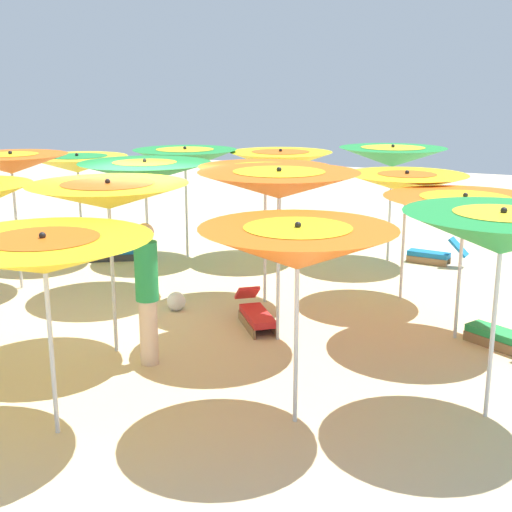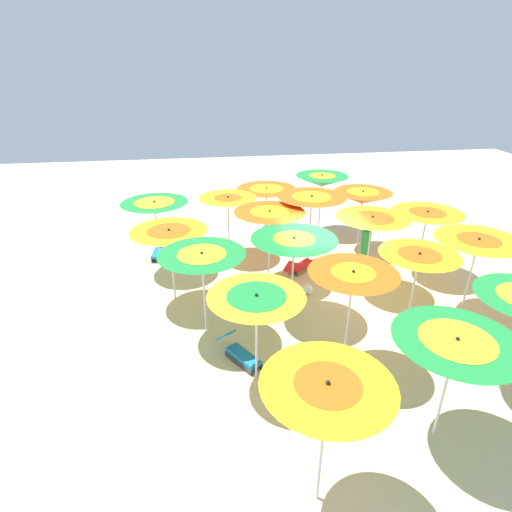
# 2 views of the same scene
# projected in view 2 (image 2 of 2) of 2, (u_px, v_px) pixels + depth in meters

# --- Properties ---
(ground) EXTENTS (40.15, 40.15, 0.04)m
(ground) POSITION_uv_depth(u_px,v_px,m) (322.00, 300.00, 12.37)
(ground) COLOR beige
(beach_umbrella_1) EXTENTS (2.26, 2.26, 2.26)m
(beach_umbrella_1) POSITION_uv_depth(u_px,v_px,m) (477.00, 247.00, 10.96)
(beach_umbrella_1) COLOR silver
(beach_umbrella_1) RESTS_ON ground
(beach_umbrella_2) EXTENTS (2.19, 2.19, 2.19)m
(beach_umbrella_2) POSITION_uv_depth(u_px,v_px,m) (427.00, 217.00, 13.09)
(beach_umbrella_2) COLOR silver
(beach_umbrella_2) RESTS_ON ground
(beach_umbrella_3) EXTENTS (2.07, 2.07, 2.24)m
(beach_umbrella_3) POSITION_uv_depth(u_px,v_px,m) (363.00, 197.00, 14.92)
(beach_umbrella_3) COLOR silver
(beach_umbrella_3) RESTS_ON ground
(beach_umbrella_4) EXTENTS (2.08, 2.08, 2.37)m
(beach_umbrella_4) POSITION_uv_depth(u_px,v_px,m) (322.00, 181.00, 16.45)
(beach_umbrella_4) COLOR silver
(beach_umbrella_4) RESTS_ON ground
(beach_umbrella_6) EXTENTS (1.95, 1.95, 2.29)m
(beach_umbrella_6) POSITION_uv_depth(u_px,v_px,m) (418.00, 262.00, 10.08)
(beach_umbrella_6) COLOR silver
(beach_umbrella_6) RESTS_ON ground
(beach_umbrella_7) EXTENTS (2.12, 2.12, 2.40)m
(beach_umbrella_7) POSITION_uv_depth(u_px,v_px,m) (372.00, 223.00, 12.05)
(beach_umbrella_7) COLOR silver
(beach_umbrella_7) RESTS_ON ground
(beach_umbrella_8) EXTENTS (2.24, 2.24, 2.50)m
(beach_umbrella_8) POSITION_uv_depth(u_px,v_px,m) (311.00, 202.00, 13.53)
(beach_umbrella_8) COLOR silver
(beach_umbrella_8) RESTS_ON ground
(beach_umbrella_9) EXTENTS (2.26, 2.26, 2.14)m
(beach_umbrella_9) POSITION_uv_depth(u_px,v_px,m) (266.00, 193.00, 15.63)
(beach_umbrella_9) COLOR silver
(beach_umbrella_9) RESTS_ON ground
(beach_umbrella_10) EXTENTS (2.17, 2.17, 2.28)m
(beach_umbrella_10) POSITION_uv_depth(u_px,v_px,m) (455.00, 349.00, 7.06)
(beach_umbrella_10) COLOR silver
(beach_umbrella_10) RESTS_ON ground
(beach_umbrella_11) EXTENTS (1.94, 1.94, 2.47)m
(beach_umbrella_11) POSITION_uv_depth(u_px,v_px,m) (353.00, 279.00, 8.83)
(beach_umbrella_11) COLOR silver
(beach_umbrella_11) RESTS_ON ground
(beach_umbrella_12) EXTENTS (2.26, 2.26, 2.36)m
(beach_umbrella_12) POSITION_uv_depth(u_px,v_px,m) (294.00, 244.00, 10.77)
(beach_umbrella_12) COLOR silver
(beach_umbrella_12) RESTS_ON ground
(beach_umbrella_13) EXTENTS (2.18, 2.18, 2.36)m
(beach_umbrella_13) POSITION_uv_depth(u_px,v_px,m) (269.00, 218.00, 12.63)
(beach_umbrella_13) COLOR silver
(beach_umbrella_13) RESTS_ON ground
(beach_umbrella_14) EXTENTS (2.01, 2.01, 2.21)m
(beach_umbrella_14) POSITION_uv_depth(u_px,v_px,m) (228.00, 202.00, 14.38)
(beach_umbrella_14) COLOR silver
(beach_umbrella_14) RESTS_ON ground
(beach_umbrella_15) EXTENTS (1.93, 1.93, 2.49)m
(beach_umbrella_15) POSITION_uv_depth(u_px,v_px,m) (327.00, 393.00, 5.80)
(beach_umbrella_15) COLOR silver
(beach_umbrella_15) RESTS_ON ground
(beach_umbrella_16) EXTENTS (2.03, 2.03, 2.22)m
(beach_umbrella_16) POSITION_uv_depth(u_px,v_px,m) (256.00, 303.00, 8.44)
(beach_umbrella_16) COLOR silver
(beach_umbrella_16) RESTS_ON ground
(beach_umbrella_17) EXTENTS (2.13, 2.13, 2.34)m
(beach_umbrella_17) POSITION_uv_depth(u_px,v_px,m) (202.00, 261.00, 9.97)
(beach_umbrella_17) COLOR silver
(beach_umbrella_17) RESTS_ON ground
(beach_umbrella_18) EXTENTS (2.14, 2.14, 2.29)m
(beach_umbrella_18) POSITION_uv_depth(u_px,v_px,m) (169.00, 237.00, 11.46)
(beach_umbrella_18) COLOR silver
(beach_umbrella_18) RESTS_ON ground
(beach_umbrella_19) EXTENTS (2.14, 2.14, 2.41)m
(beach_umbrella_19) POSITION_uv_depth(u_px,v_px,m) (155.00, 208.00, 13.30)
(beach_umbrella_19) COLOR silver
(beach_umbrella_19) RESTS_ON ground
(lounger_0) EXTENTS (1.24, 1.09, 0.50)m
(lounger_0) POSITION_uv_depth(u_px,v_px,m) (300.00, 266.00, 13.91)
(lounger_0) COLOR olive
(lounger_0) RESTS_ON ground
(lounger_1) EXTENTS (0.93, 1.29, 0.55)m
(lounger_1) POSITION_uv_depth(u_px,v_px,m) (267.00, 228.00, 17.02)
(lounger_1) COLOR olive
(lounger_1) RESTS_ON ground
(lounger_2) EXTENTS (0.45, 1.23, 0.59)m
(lounger_2) POSITION_uv_depth(u_px,v_px,m) (158.00, 251.00, 14.94)
(lounger_2) COLOR olive
(lounger_2) RESTS_ON ground
(lounger_3) EXTENTS (1.03, 1.33, 0.61)m
(lounger_3) POSITION_uv_depth(u_px,v_px,m) (240.00, 353.00, 9.78)
(lounger_3) COLOR #333338
(lounger_3) RESTS_ON ground
(beachgoer_0) EXTENTS (0.30, 0.30, 1.90)m
(beachgoer_0) POSITION_uv_depth(u_px,v_px,m) (365.00, 249.00, 13.17)
(beachgoer_0) COLOR beige
(beachgoer_0) RESTS_ON ground
(beach_ball) EXTENTS (0.31, 0.31, 0.31)m
(beach_ball) POSITION_uv_depth(u_px,v_px,m) (308.00, 289.00, 12.58)
(beach_ball) COLOR white
(beach_ball) RESTS_ON ground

